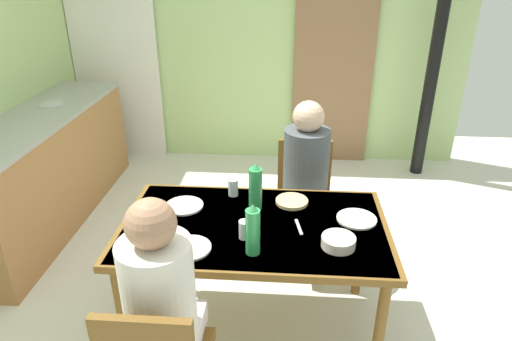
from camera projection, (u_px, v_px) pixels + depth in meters
The scene contains 22 objects.
ground_plane at pixel (234, 300), 2.94m from camera, with size 6.30×6.30×0.00m, color silver.
wall_back at pixel (259, 39), 4.57m from camera, with size 4.20×0.10×2.53m, color #B4D489.
door_wooden at pixel (333, 68), 4.57m from camera, with size 0.80×0.05×2.00m, color #8B6444.
stove_pipe_column at pixel (437, 48), 4.15m from camera, with size 0.12×0.12×2.53m, color black.
curtain_panel at pixel (115, 59), 4.67m from camera, with size 0.90×0.03×2.13m, color white.
kitchen_counter at pixel (43, 169), 3.69m from camera, with size 0.61×2.21×0.91m.
dining_table at pixel (254, 235), 2.45m from camera, with size 1.44×0.84×0.72m.
chair_far_diner at pixel (304, 194), 3.20m from camera, with size 0.40×0.40×0.87m.
person_near_diner at pixel (160, 292), 1.85m from camera, with size 0.30×0.37×0.77m.
person_far_diner at pixel (306, 166), 2.95m from camera, with size 0.30×0.37×0.77m.
water_bottle_green_near at pixel (253, 230), 2.14m from camera, with size 0.07×0.07×0.27m.
water_bottle_green_far at pixel (255, 188), 2.53m from camera, with size 0.07×0.07×0.28m.
serving_bowl_center at pixel (338, 242), 2.23m from camera, with size 0.17×0.17×0.06m, color #F2DFCE.
dinner_plate_near_left at pixel (184, 206), 2.59m from camera, with size 0.22×0.22×0.01m, color white.
dinner_plate_near_right at pixel (189, 248), 2.22m from camera, with size 0.22×0.22×0.01m, color white.
dinner_plate_far_center at pixel (357, 219), 2.46m from camera, with size 0.22×0.22×0.01m, color white.
drinking_glass_by_near_diner at pixel (245, 230), 2.29m from camera, with size 0.06×0.06×0.10m, color silver.
drinking_glass_by_far_diner at pixel (233, 187), 2.70m from camera, with size 0.06×0.06×0.10m, color silver.
drinking_glass_spare_center at pixel (134, 223), 2.34m from camera, with size 0.06×0.06×0.10m, color silver.
bread_plate_sliced at pixel (292, 201), 2.63m from camera, with size 0.19×0.19×0.02m, color #DBB77A.
cutlery_knife_near at pixel (133, 249), 2.21m from camera, with size 0.15×0.02×0.00m, color silver.
cutlery_fork_near at pixel (299, 227), 2.40m from camera, with size 0.15×0.02×0.00m, color silver.
Camera 1 is at (0.31, -2.27, 2.03)m, focal length 31.62 mm.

